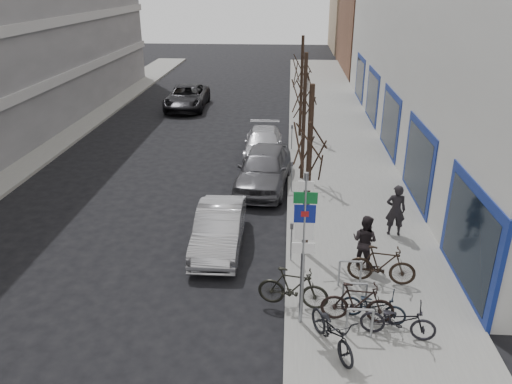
# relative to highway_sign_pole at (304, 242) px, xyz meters

# --- Properties ---
(ground) EXTENTS (120.00, 120.00, 0.00)m
(ground) POSITION_rel_highway_sign_pole_xyz_m (-2.40, 0.01, -2.46)
(ground) COLOR black
(ground) RESTS_ON ground
(sidewalk_east) EXTENTS (5.00, 70.00, 0.15)m
(sidewalk_east) POSITION_rel_highway_sign_pole_xyz_m (2.10, 10.01, -2.38)
(sidewalk_east) COLOR slate
(sidewalk_east) RESTS_ON ground
(sidewalk_west) EXTENTS (3.00, 70.00, 0.15)m
(sidewalk_west) POSITION_rel_highway_sign_pole_xyz_m (-13.40, 10.01, -2.38)
(sidewalk_west) COLOR slate
(sidewalk_west) RESTS_ON ground
(brick_building_far) EXTENTS (12.00, 14.00, 8.00)m
(brick_building_far) POSITION_rel_highway_sign_pole_xyz_m (10.60, 40.01, 1.54)
(brick_building_far) COLOR brown
(brick_building_far) RESTS_ON ground
(tan_building_far) EXTENTS (13.00, 12.00, 9.00)m
(tan_building_far) POSITION_rel_highway_sign_pole_xyz_m (11.10, 55.01, 2.04)
(tan_building_far) COLOR #937A5B
(tan_building_far) RESTS_ON ground
(highway_sign_pole) EXTENTS (0.55, 0.10, 4.20)m
(highway_sign_pole) POSITION_rel_highway_sign_pole_xyz_m (0.00, 0.00, 0.00)
(highway_sign_pole) COLOR gray
(highway_sign_pole) RESTS_ON ground
(bike_rack) EXTENTS (0.66, 2.26, 0.83)m
(bike_rack) POSITION_rel_highway_sign_pole_xyz_m (1.40, 0.61, -1.80)
(bike_rack) COLOR gray
(bike_rack) RESTS_ON sidewalk_east
(tree_near) EXTENTS (1.80, 1.80, 5.50)m
(tree_near) POSITION_rel_highway_sign_pole_xyz_m (0.20, 3.51, 1.65)
(tree_near) COLOR black
(tree_near) RESTS_ON ground
(tree_mid) EXTENTS (1.80, 1.80, 5.50)m
(tree_mid) POSITION_rel_highway_sign_pole_xyz_m (0.20, 10.01, 1.65)
(tree_mid) COLOR black
(tree_mid) RESTS_ON ground
(tree_far) EXTENTS (1.80, 1.80, 5.50)m
(tree_far) POSITION_rel_highway_sign_pole_xyz_m (0.20, 16.51, 1.65)
(tree_far) COLOR black
(tree_far) RESTS_ON ground
(meter_front) EXTENTS (0.10, 0.08, 1.27)m
(meter_front) POSITION_rel_highway_sign_pole_xyz_m (-0.25, 3.01, -1.54)
(meter_front) COLOR gray
(meter_front) RESTS_ON sidewalk_east
(meter_mid) EXTENTS (0.10, 0.08, 1.27)m
(meter_mid) POSITION_rel_highway_sign_pole_xyz_m (-0.25, 8.51, -1.54)
(meter_mid) COLOR gray
(meter_mid) RESTS_ON sidewalk_east
(meter_back) EXTENTS (0.10, 0.08, 1.27)m
(meter_back) POSITION_rel_highway_sign_pole_xyz_m (-0.25, 14.01, -1.54)
(meter_back) COLOR gray
(meter_back) RESTS_ON sidewalk_east
(bike_near_left) EXTENTS (1.35, 1.99, 1.18)m
(bike_near_left) POSITION_rel_highway_sign_pole_xyz_m (0.71, -0.93, -1.72)
(bike_near_left) COLOR black
(bike_near_left) RESTS_ON sidewalk_east
(bike_near_right) EXTENTS (1.90, 0.71, 1.13)m
(bike_near_right) POSITION_rel_highway_sign_pole_xyz_m (1.42, 0.12, -1.74)
(bike_near_right) COLOR black
(bike_near_right) RESTS_ON sidewalk_east
(bike_mid_curb) EXTENTS (1.71, 0.95, 1.00)m
(bike_mid_curb) POSITION_rel_highway_sign_pole_xyz_m (1.84, 0.22, -1.81)
(bike_mid_curb) COLOR black
(bike_mid_curb) RESTS_ON sidewalk_east
(bike_mid_inner) EXTENTS (1.98, 0.89, 1.16)m
(bike_mid_inner) POSITION_rel_highway_sign_pole_xyz_m (-0.20, 0.66, -1.73)
(bike_mid_inner) COLOR black
(bike_mid_inner) RESTS_ON sidewalk_east
(bike_far_curb) EXTENTS (1.87, 0.86, 1.10)m
(bike_far_curb) POSITION_rel_highway_sign_pole_xyz_m (2.33, -0.39, -1.76)
(bike_far_curb) COLOR black
(bike_far_curb) RESTS_ON sidewalk_east
(bike_far_inner) EXTENTS (2.00, 0.88, 1.17)m
(bike_far_inner) POSITION_rel_highway_sign_pole_xyz_m (2.31, 1.96, -1.72)
(bike_far_inner) COLOR black
(bike_far_inner) RESTS_ON sidewalk_east
(parked_car_front) EXTENTS (1.52, 4.21, 1.38)m
(parked_car_front) POSITION_rel_highway_sign_pole_xyz_m (-2.60, 3.92, -1.77)
(parked_car_front) COLOR #B0B0B5
(parked_car_front) RESTS_ON ground
(parked_car_mid) EXTENTS (2.49, 5.17, 1.70)m
(parked_car_mid) POSITION_rel_highway_sign_pole_xyz_m (-1.42, 9.23, -1.61)
(parked_car_mid) COLOR #545359
(parked_car_mid) RESTS_ON ground
(parked_car_back) EXTENTS (1.94, 4.60, 1.33)m
(parked_car_back) POSITION_rel_highway_sign_pole_xyz_m (-1.65, 13.27, -1.79)
(parked_car_back) COLOR #B0AFB5
(parked_car_back) RESTS_ON ground
(lane_car) EXTENTS (2.71, 5.64, 1.55)m
(lane_car) POSITION_rel_highway_sign_pole_xyz_m (-7.39, 22.97, -1.68)
(lane_car) COLOR black
(lane_car) RESTS_ON ground
(pedestrian_near) EXTENTS (0.68, 0.47, 1.80)m
(pedestrian_near) POSITION_rel_highway_sign_pole_xyz_m (3.23, 4.97, -1.41)
(pedestrian_near) COLOR black
(pedestrian_near) RESTS_ON sidewalk_east
(pedestrian_far) EXTENTS (0.75, 0.70, 1.67)m
(pedestrian_far) POSITION_rel_highway_sign_pole_xyz_m (1.93, 2.88, -1.47)
(pedestrian_far) COLOR black
(pedestrian_far) RESTS_ON sidewalk_east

